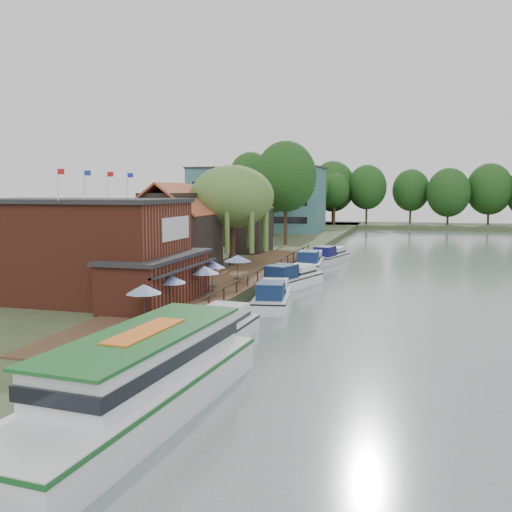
% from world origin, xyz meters
% --- Properties ---
extents(ground, '(260.00, 260.00, 0.00)m').
position_xyz_m(ground, '(0.00, 0.00, 0.00)').
color(ground, slate).
rests_on(ground, ground).
extents(land_bank, '(50.00, 140.00, 1.00)m').
position_xyz_m(land_bank, '(-30.00, 35.00, 0.50)').
color(land_bank, '#384728').
rests_on(land_bank, ground).
extents(quay_deck, '(6.00, 50.00, 0.10)m').
position_xyz_m(quay_deck, '(-8.00, 10.00, 1.05)').
color(quay_deck, '#47301E').
rests_on(quay_deck, land_bank).
extents(quay_rail, '(0.20, 49.00, 1.00)m').
position_xyz_m(quay_rail, '(-5.30, 10.50, 1.50)').
color(quay_rail, black).
rests_on(quay_rail, land_bank).
extents(pub, '(20.00, 11.00, 7.30)m').
position_xyz_m(pub, '(-14.00, -1.00, 4.65)').
color(pub, maroon).
rests_on(pub, land_bank).
extents(hotel_block, '(25.40, 12.40, 12.30)m').
position_xyz_m(hotel_block, '(-22.00, 70.00, 7.15)').
color(hotel_block, '#38666B').
rests_on(hotel_block, land_bank).
extents(cottage_a, '(8.60, 7.60, 8.50)m').
position_xyz_m(cottage_a, '(-15.00, 14.00, 5.25)').
color(cottage_a, black).
rests_on(cottage_a, land_bank).
extents(cottage_b, '(9.60, 8.60, 8.50)m').
position_xyz_m(cottage_b, '(-18.00, 24.00, 5.25)').
color(cottage_b, beige).
rests_on(cottage_b, land_bank).
extents(cottage_c, '(7.60, 7.60, 8.50)m').
position_xyz_m(cottage_c, '(-14.00, 33.00, 5.25)').
color(cottage_c, black).
rests_on(cottage_c, land_bank).
extents(willow, '(8.60, 8.60, 10.43)m').
position_xyz_m(willow, '(-10.50, 19.00, 6.21)').
color(willow, '#476B2D').
rests_on(willow, land_bank).
extents(umbrella_0, '(2.10, 2.10, 2.38)m').
position_xyz_m(umbrella_0, '(-7.30, -7.36, 2.29)').
color(umbrella_0, navy).
rests_on(umbrella_0, quay_deck).
extents(umbrella_1, '(2.09, 2.09, 2.38)m').
position_xyz_m(umbrella_1, '(-7.39, -3.48, 2.29)').
color(umbrella_1, navy).
rests_on(umbrella_1, quay_deck).
extents(umbrella_2, '(2.13, 2.13, 2.38)m').
position_xyz_m(umbrella_2, '(-6.73, 1.01, 2.29)').
color(umbrella_2, navy).
rests_on(umbrella_2, quay_deck).
extents(umbrella_3, '(2.09, 2.09, 2.38)m').
position_xyz_m(umbrella_3, '(-7.30, 4.13, 2.29)').
color(umbrella_3, '#1C2C9B').
rests_on(umbrella_3, quay_deck).
extents(umbrella_4, '(2.38, 2.38, 2.38)m').
position_xyz_m(umbrella_4, '(-6.59, 8.39, 2.29)').
color(umbrella_4, '#1B2797').
rests_on(umbrella_4, quay_deck).
extents(cruiser_0, '(3.61, 9.90, 2.36)m').
position_xyz_m(cruiser_0, '(-3.26, -6.76, 1.18)').
color(cruiser_0, white).
rests_on(cruiser_0, ground).
extents(cruiser_1, '(4.19, 9.29, 2.13)m').
position_xyz_m(cruiser_1, '(-2.69, 4.94, 1.07)').
color(cruiser_1, silver).
rests_on(cruiser_1, ground).
extents(cruiser_2, '(5.62, 9.79, 2.23)m').
position_xyz_m(cruiser_2, '(-3.20, 13.98, 1.12)').
color(cruiser_2, white).
rests_on(cruiser_2, ground).
extents(cruiser_3, '(3.79, 9.78, 2.31)m').
position_xyz_m(cruiser_3, '(-3.57, 25.78, 1.16)').
color(cruiser_3, silver).
rests_on(cruiser_3, ground).
extents(cruiser_4, '(4.80, 9.42, 2.15)m').
position_xyz_m(cruiser_4, '(-2.37, 32.81, 1.07)').
color(cruiser_4, silver).
rests_on(cruiser_4, ground).
extents(tour_boat, '(5.45, 15.65, 3.36)m').
position_xyz_m(tour_boat, '(-2.63, -17.42, 1.68)').
color(tour_boat, silver).
rests_on(tour_boat, ground).
extents(swan, '(0.44, 0.44, 0.44)m').
position_xyz_m(swan, '(-1.78, -9.19, 0.22)').
color(swan, white).
rests_on(swan, ground).
extents(bank_tree_0, '(8.82, 8.82, 14.90)m').
position_xyz_m(bank_tree_0, '(-10.41, 43.70, 8.45)').
color(bank_tree_0, '#143811').
rests_on(bank_tree_0, land_bank).
extents(bank_tree_1, '(7.02, 7.02, 13.88)m').
position_xyz_m(bank_tree_1, '(-17.61, 50.56, 7.94)').
color(bank_tree_1, '#143811').
rests_on(bank_tree_1, land_bank).
extents(bank_tree_2, '(7.37, 7.37, 12.50)m').
position_xyz_m(bank_tree_2, '(-15.97, 58.12, 7.25)').
color(bank_tree_2, '#143811').
rests_on(bank_tree_2, land_bank).
extents(bank_tree_3, '(7.10, 7.10, 10.56)m').
position_xyz_m(bank_tree_3, '(-18.69, 76.23, 6.28)').
color(bank_tree_3, '#143811').
rests_on(bank_tree_3, land_bank).
extents(bank_tree_4, '(6.90, 6.90, 12.52)m').
position_xyz_m(bank_tree_4, '(-14.30, 87.83, 7.26)').
color(bank_tree_4, '#143811').
rests_on(bank_tree_4, land_bank).
extents(bank_tree_5, '(6.71, 6.71, 11.84)m').
position_xyz_m(bank_tree_5, '(-10.31, 94.56, 6.92)').
color(bank_tree_5, '#143811').
rests_on(bank_tree_5, land_bank).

